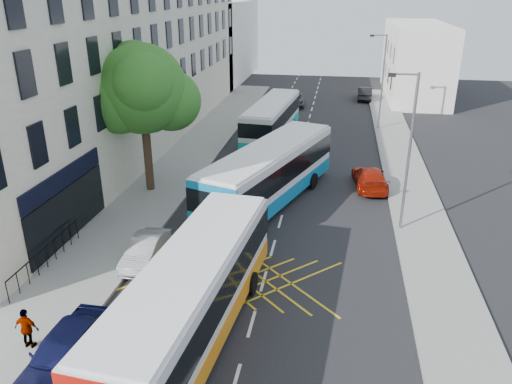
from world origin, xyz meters
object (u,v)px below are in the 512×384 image
at_px(street_tree, 142,90).
at_px(pedestrian_far, 27,328).
at_px(parked_car_silver, 146,250).
at_px(lamp_near, 408,146).
at_px(bus_mid, 269,174).
at_px(distant_car_grey, 294,100).
at_px(bus_near, 192,296).
at_px(lamp_far, 382,77).
at_px(parked_car_blue, 65,352).
at_px(bus_far, 272,119).
at_px(distant_car_dark, 365,93).
at_px(red_hatchback, 370,177).

xyz_separation_m(street_tree, pedestrian_far, (1.12, -14.68, -5.37)).
bearing_deg(parked_car_silver, lamp_near, 24.21).
xyz_separation_m(bus_mid, distant_car_grey, (-1.08, 25.88, -1.17)).
distance_m(lamp_near, bus_near, 13.24).
height_order(lamp_far, parked_car_silver, lamp_far).
distance_m(parked_car_blue, pedestrian_far, 1.94).
relative_size(bus_far, distant_car_dark, 2.62).
xyz_separation_m(lamp_near, bus_mid, (-7.17, 2.37, -2.80)).
xyz_separation_m(bus_near, parked_car_blue, (-3.66, -2.40, -0.96)).
bearing_deg(parked_car_silver, street_tree, 109.45).
distance_m(bus_far, parked_car_blue, 28.37).
height_order(lamp_far, pedestrian_far, lamp_far).
bearing_deg(distant_car_grey, bus_far, -98.80).
xyz_separation_m(bus_far, parked_car_blue, (-2.94, -28.21, -0.88)).
relative_size(parked_car_blue, parked_car_silver, 1.21).
bearing_deg(distant_car_dark, red_hatchback, 90.33).
relative_size(bus_near, parked_car_blue, 2.64).
xyz_separation_m(parked_car_silver, distant_car_dark, (11.10, 37.95, 0.10)).
height_order(parked_car_silver, red_hatchback, red_hatchback).
height_order(bus_mid, distant_car_dark, bus_mid).
height_order(bus_near, parked_car_silver, bus_near).
height_order(lamp_near, lamp_far, same).
distance_m(bus_mid, pedestrian_far, 15.51).
bearing_deg(lamp_near, distant_car_grey, 106.27).
relative_size(lamp_far, parked_car_blue, 1.78).
height_order(lamp_near, distant_car_dark, lamp_near).
bearing_deg(bus_near, pedestrian_far, -157.85).
bearing_deg(bus_far, lamp_near, -55.43).
bearing_deg(lamp_far, pedestrian_far, -113.18).
xyz_separation_m(bus_mid, parked_car_silver, (-4.63, -7.67, -1.21)).
bearing_deg(bus_near, parked_car_blue, -141.67).
height_order(lamp_near, red_hatchback, lamp_near).
bearing_deg(pedestrian_far, red_hatchback, -122.92).
bearing_deg(lamp_far, bus_far, -154.44).
bearing_deg(lamp_near, distant_car_dark, 91.22).
height_order(distant_car_grey, distant_car_dark, distant_car_dark).
bearing_deg(bus_near, street_tree, 121.81).
bearing_deg(distant_car_grey, parked_car_silver, -102.04).
bearing_deg(bus_far, bus_near, -83.16).
bearing_deg(street_tree, bus_near, -63.21).
bearing_deg(distant_car_dark, pedestrian_far, 75.30).
bearing_deg(lamp_far, lamp_near, -90.00).
bearing_deg(parked_car_blue, pedestrian_far, 159.21).
height_order(bus_near, distant_car_dark, bus_near).
bearing_deg(bus_mid, parked_car_blue, -88.65).
bearing_deg(distant_car_grey, red_hatchback, -78.62).
relative_size(bus_near, pedestrian_far, 7.70).
distance_m(bus_far, distant_car_grey, 12.54).
bearing_deg(distant_car_grey, street_tree, -110.33).
xyz_separation_m(lamp_far, parked_car_blue, (-11.80, -32.44, -3.85)).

